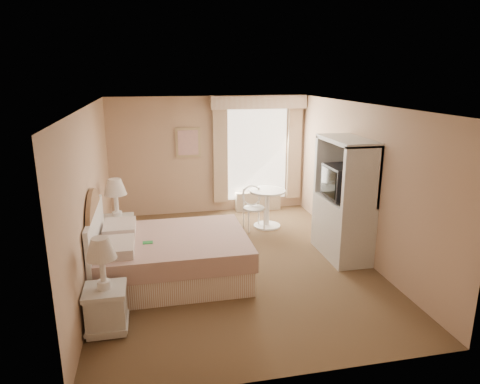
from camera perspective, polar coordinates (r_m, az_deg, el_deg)
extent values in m
cube|color=brown|center=(6.99, -0.72, -9.41)|extent=(4.20, 5.50, 0.01)
cube|color=silver|center=(6.35, -0.80, 11.48)|extent=(4.20, 5.50, 0.01)
cube|color=tan|center=(9.21, -4.10, 4.88)|extent=(4.20, 0.01, 2.50)
cube|color=tan|center=(4.05, 6.93, -9.39)|extent=(4.20, 0.01, 2.50)
cube|color=tan|center=(6.51, -19.22, -0.49)|extent=(0.01, 5.50, 2.50)
cube|color=tan|center=(7.26, 15.74, 1.40)|extent=(0.01, 5.50, 2.50)
cube|color=white|center=(9.38, 2.31, 5.10)|extent=(1.30, 0.02, 2.00)
cube|color=tan|center=(9.17, -2.67, 4.85)|extent=(0.30, 0.08, 2.05)
cube|color=tan|center=(9.57, 7.23, 5.20)|extent=(0.30, 0.08, 2.05)
cube|color=tan|center=(9.16, 2.53, 11.91)|extent=(2.05, 0.20, 0.28)
cube|color=beige|center=(9.54, 2.38, -1.15)|extent=(1.00, 0.22, 0.42)
cube|color=tan|center=(9.08, -6.94, 6.57)|extent=(0.52, 0.03, 0.62)
cube|color=beige|center=(9.06, -6.93, 6.55)|extent=(0.42, 0.02, 0.52)
cube|color=tan|center=(6.52, -8.94, -9.78)|extent=(2.13, 1.62, 0.37)
cube|color=beige|center=(6.39, -9.06, -7.14)|extent=(2.19, 1.69, 0.28)
cube|color=beige|center=(5.97, -16.14, -7.13)|extent=(0.46, 0.63, 0.14)
cube|color=beige|center=(6.69, -15.73, -4.62)|extent=(0.46, 0.63, 0.14)
cube|color=green|center=(6.19, -12.20, -6.60)|extent=(0.14, 0.10, 0.01)
cube|color=white|center=(6.42, -18.55, -7.19)|extent=(0.06, 1.73, 1.12)
cylinder|color=#967050|center=(6.38, -18.63, -6.35)|extent=(0.05, 1.53, 1.53)
cube|color=silver|center=(5.44, -17.37, -14.91)|extent=(0.44, 0.44, 0.48)
cube|color=silver|center=(5.31, -17.61, -12.40)|extent=(0.48, 0.48, 0.06)
cube|color=silver|center=(5.52, -17.23, -16.37)|extent=(0.48, 0.48, 0.05)
cylinder|color=white|center=(5.28, -17.68, -11.67)|extent=(0.15, 0.15, 0.10)
cylinder|color=white|center=(5.20, -17.85, -9.78)|extent=(0.07, 0.07, 0.38)
cone|color=silver|center=(5.09, -18.09, -7.15)|extent=(0.34, 0.34, 0.25)
cube|color=silver|center=(7.63, -15.85, -5.58)|extent=(0.48, 0.48, 0.52)
cube|color=silver|center=(7.53, -16.01, -3.52)|extent=(0.52, 0.52, 0.06)
cube|color=silver|center=(7.69, -15.75, -6.80)|extent=(0.52, 0.52, 0.05)
cylinder|color=white|center=(7.50, -16.06, -2.92)|extent=(0.17, 0.17, 0.10)
cylinder|color=white|center=(7.44, -16.18, -1.40)|extent=(0.07, 0.07, 0.41)
cone|color=silver|center=(7.37, -16.34, 0.68)|extent=(0.37, 0.37, 0.27)
cylinder|color=white|center=(8.58, 3.61, -4.48)|extent=(0.53, 0.53, 0.03)
cylinder|color=white|center=(8.46, 3.65, -2.18)|extent=(0.08, 0.08, 0.71)
cylinder|color=silver|center=(8.36, 3.70, 0.14)|extent=(0.71, 0.71, 0.04)
cylinder|color=white|center=(8.17, 1.17, -4.06)|extent=(0.03, 0.03, 0.42)
cylinder|color=white|center=(8.27, 3.25, -3.84)|extent=(0.03, 0.03, 0.42)
cylinder|color=white|center=(8.45, 0.48, -3.38)|extent=(0.03, 0.03, 0.42)
cylinder|color=white|center=(8.55, 2.50, -3.17)|extent=(0.03, 0.03, 0.42)
cylinder|color=silver|center=(8.29, 1.86, -2.18)|extent=(0.45, 0.45, 0.04)
torus|color=white|center=(8.34, 1.58, -0.45)|extent=(0.41, 0.14, 0.40)
cylinder|color=white|center=(8.33, 0.49, -0.80)|extent=(0.03, 0.03, 0.37)
cylinder|color=white|center=(8.43, 2.53, -0.62)|extent=(0.03, 0.03, 0.37)
cube|color=silver|center=(7.30, 13.42, -4.63)|extent=(0.59, 1.19, 0.97)
cube|color=silver|center=(6.56, 15.97, 1.75)|extent=(0.59, 0.09, 0.97)
cube|color=silver|center=(7.52, 12.12, 3.73)|extent=(0.59, 0.09, 0.97)
cube|color=silver|center=(6.95, 14.18, 6.71)|extent=(0.59, 1.19, 0.06)
cube|color=silver|center=(7.16, 15.90, 2.88)|extent=(0.04, 1.19, 0.97)
cube|color=black|center=(7.07, 13.66, 1.36)|extent=(0.52, 0.65, 0.52)
cube|color=black|center=(6.96, 11.74, 1.26)|extent=(0.02, 0.54, 0.43)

